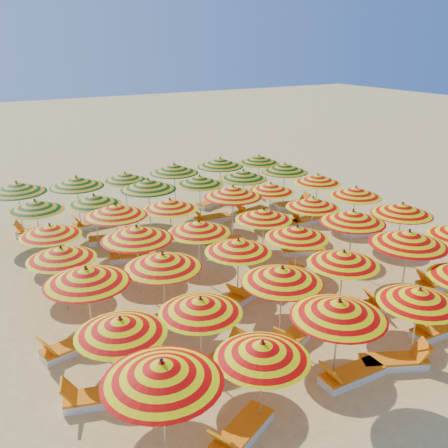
{
  "coord_description": "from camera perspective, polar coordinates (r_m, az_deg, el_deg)",
  "views": [
    {
      "loc": [
        -8.61,
        -14.3,
        7.95
      ],
      "look_at": [
        0.0,
        0.5,
        1.6
      ],
      "focal_mm": 40.0,
      "sensor_mm": 36.0,
      "label": 1
    }
  ],
  "objects": [
    {
      "name": "lounger_20",
      "position": [
        23.13,
        -1.44,
        0.64
      ],
      "size": [
        1.77,
        0.71,
        0.69
      ],
      "rotation": [
        0.0,
        0.0,
        3.07
      ],
      "color": "white",
      "rests_on": "ground"
    },
    {
      "name": "umbrella_40",
      "position": [
        25.17,
        -0.43,
        7.06
      ],
      "size": [
        2.98,
        2.98,
        2.46
      ],
      "color": "silver",
      "rests_on": "ground"
    },
    {
      "name": "umbrella_23",
      "position": [
        21.35,
        14.82,
        3.57
      ],
      "size": [
        2.23,
        2.23,
        2.31
      ],
      "color": "silver",
      "rests_on": "ground"
    },
    {
      "name": "umbrella_1",
      "position": [
        10.69,
        4.4,
        -14.21
      ],
      "size": [
        2.41,
        2.41,
        2.16
      ],
      "color": "silver",
      "rests_on": "ground"
    },
    {
      "name": "lounger_12",
      "position": [
        17.08,
        6.78,
        -6.97
      ],
      "size": [
        1.83,
        1.15,
        0.69
      ],
      "rotation": [
        0.0,
        0.0,
        0.36
      ],
      "color": "white",
      "rests_on": "ground"
    },
    {
      "name": "umbrella_18",
      "position": [
        15.74,
        -18.13,
        -3.18
      ],
      "size": [
        2.72,
        2.72,
        2.2
      ],
      "color": "silver",
      "rests_on": "ground"
    },
    {
      "name": "beachgoer_a",
      "position": [
        21.47,
        5.75,
        0.39
      ],
      "size": [
        0.5,
        0.35,
        1.31
      ],
      "primitive_type": "imported",
      "rotation": [
        0.0,
        0.0,
        0.08
      ],
      "color": "tan",
      "rests_on": "ground"
    },
    {
      "name": "lounger_24",
      "position": [
        23.21,
        -14.81,
        0.02
      ],
      "size": [
        1.76,
        0.68,
        0.69
      ],
      "rotation": [
        0.0,
        0.0,
        3.2
      ],
      "color": "white",
      "rests_on": "ground"
    },
    {
      "name": "umbrella_9",
      "position": [
        15.0,
        13.51,
        -3.76
      ],
      "size": [
        2.49,
        2.49,
        2.24
      ],
      "color": "silver",
      "rests_on": "ground"
    },
    {
      "name": "umbrella_30",
      "position": [
        20.32,
        -20.76,
        1.99
      ],
      "size": [
        2.48,
        2.48,
        2.28
      ],
      "color": "silver",
      "rests_on": "ground"
    },
    {
      "name": "umbrella_27",
      "position": [
        20.14,
        1.03,
        3.74
      ],
      "size": [
        2.41,
        2.41,
        2.5
      ],
      "color": "silver",
      "rests_on": "ground"
    },
    {
      "name": "umbrella_38",
      "position": [
        23.56,
        -11.25,
        5.3
      ],
      "size": [
        2.67,
        2.67,
        2.26
      ],
      "color": "silver",
      "rests_on": "ground"
    },
    {
      "name": "lounger_10",
      "position": [
        14.98,
        -8.52,
        -11.28
      ],
      "size": [
        1.83,
        1.06,
        0.69
      ],
      "rotation": [
        0.0,
        0.0,
        -0.3
      ],
      "color": "white",
      "rests_on": "ground"
    },
    {
      "name": "lounger_6",
      "position": [
        14.51,
        8.44,
        -12.42
      ],
      "size": [
        1.83,
        1.11,
        0.69
      ],
      "rotation": [
        0.0,
        0.0,
        3.47
      ],
      "color": "white",
      "rests_on": "ground"
    },
    {
      "name": "lounger_5",
      "position": [
        13.4,
        -0.23,
        -15.25
      ],
      "size": [
        1.83,
        1.09,
        0.69
      ],
      "rotation": [
        0.0,
        0.0,
        0.31
      ],
      "color": "white",
      "rests_on": "ground"
    },
    {
      "name": "umbrella_16",
      "position": [
        17.94,
        14.52,
        0.82
      ],
      "size": [
        3.01,
        3.01,
        2.44
      ],
      "color": "silver",
      "rests_on": "ground"
    },
    {
      "name": "umbrella_14",
      "position": [
        15.44,
        1.63,
        -2.5
      ],
      "size": [
        2.72,
        2.72,
        2.22
      ],
      "color": "silver",
      "rests_on": "ground"
    },
    {
      "name": "lounger_8",
      "position": [
        18.63,
        23.36,
        -6.2
      ],
      "size": [
        1.79,
        0.8,
        0.69
      ],
      "rotation": [
        0.0,
        0.0,
        3.01
      ],
      "color": "white",
      "rests_on": "ground"
    },
    {
      "name": "umbrella_21",
      "position": [
        18.25,
        4.56,
        1.13
      ],
      "size": [
        2.44,
        2.44,
        2.23
      ],
      "color": "silver",
      "rests_on": "ground"
    },
    {
      "name": "umbrella_8",
      "position": [
        13.42,
        6.67,
        -5.78
      ],
      "size": [
        2.83,
        2.83,
        2.35
      ],
      "color": "silver",
      "rests_on": "ground"
    },
    {
      "name": "lounger_1",
      "position": [
        13.27,
        14.27,
        -16.37
      ],
      "size": [
        1.75,
        0.62,
        0.69
      ],
      "rotation": [
        0.0,
        0.0,
        3.12
      ],
      "color": "white",
      "rests_on": "ground"
    },
    {
      "name": "lounger_7",
      "position": [
        16.71,
        18.4,
        -8.62
      ],
      "size": [
        1.82,
        0.97,
        0.69
      ],
      "rotation": [
        0.0,
        0.0,
        2.91
      ],
      "color": "white",
      "rests_on": "ground"
    },
    {
      "name": "umbrella_17",
      "position": [
        19.47,
        19.7,
        1.64
      ],
      "size": [
        2.5,
        2.5,
        2.39
      ],
      "color": "silver",
      "rests_on": "ground"
    },
    {
      "name": "umbrella_28",
      "position": [
        21.65,
        5.34,
        4.16
      ],
      "size": [
        2.71,
        2.71,
        2.21
      ],
      "color": "silver",
      "rests_on": "ground"
    },
    {
      "name": "umbrella_35",
      "position": [
        24.51,
        6.96,
        6.4
      ],
      "size": [
        2.69,
        2.69,
        2.39
      ],
      "color": "silver",
      "rests_on": "ground"
    },
    {
      "name": "umbrella_10",
      "position": [
        16.34,
        20.36,
        -1.51
      ],
      "size": [
        2.92,
        2.92,
        2.53
      ],
      "color": "silver",
      "rests_on": "ground"
    },
    {
      "name": "umbrella_25",
      "position": [
        18.51,
        -12.31,
        1.58
      ],
      "size": [
        3.05,
        3.05,
        2.43
      ],
      "color": "silver",
      "rests_on": "ground"
    },
    {
      "name": "umbrella_37",
      "position": [
        22.53,
        -16.52,
        4.66
      ],
      "size": [
        2.41,
        2.41,
        2.48
      ],
      "color": "silver",
      "rests_on": "ground"
    },
    {
      "name": "umbrella_26",
      "position": [
        19.29,
        -6.19,
        2.27
      ],
      "size": [
        2.63,
        2.63,
        2.27
      ],
      "color": "silver",
      "rests_on": "ground"
    },
    {
      "name": "umbrella_33",
      "position": [
        22.48,
        -2.79,
        5.02
      ],
      "size": [
        2.64,
        2.64,
        2.29
      ],
      "color": "silver",
      "rests_on": "ground"
    },
    {
      "name": "umbrella_12",
      "position": [
        13.64,
        -15.45,
        -5.7
      ],
      "size": [
        2.81,
        2.81,
        2.42
      ],
      "color": "silver",
      "rests_on": "ground"
    },
    {
      "name": "umbrella_20",
      "position": [
        16.88,
        -2.91,
        -0.31
      ],
      "size": [
        2.26,
        2.26,
        2.27
      ],
      "color": "silver",
      "rests_on": "ground"
    },
    {
      "name": "lounger_15",
      "position": [
        19.45,
        -10.55,
        -3.66
      ],
      "size": [
        1.83,
        1.06,
        0.69
      ],
      "rotation": [
        0.0,
        0.0,
        2.84
      ],
      "color": "white",
      "rests_on": "ground"
    },
    {
      "name": "umbrella_29",
      "position": [
        23.18,
        10.66,
        5.11
      ],
      "size": [
        2.52,
        2.52,
        2.27
      ],
      "color": "silver",
      "rests_on": "ground"
    },
    {
      "name": "lounger_25",
      "position": [
        25.42,
        -1.34,
        2.48
      ],
      "size": [
        1.83,
        1.11,
        0.69
      ],
      "rotation": [
        0.0,
        0.0,
        0.33
      ],
      "color": "white",
      "rests_on": "ground"
    },
    {
      "name": "lounger_19",
      "position": [
        21.31,
        -12.8,
        -1.65
      ],
      "size": [
        1.82,
        0.95,
        0.69
      ],
      "rotation": [
        0.0,
        0.0,
        -0.22
      ],
      "color": "white",
      "rests_on": "ground"
    },
    {
      "name": "umbrella_39",
      "position": [
        24.05,
        -5.72,
        6.34
      ],
      "size": [
        3.08,
        3.08,
        2.47
      ],
      "color": "silver",
      "rests_on": "ground"
    },
    {
      "name": "lounger_13",
      "position": [
        19.93,
        8.91,
        -2.94
      ],
      "size": [
        1.82,
        1.25,
        0.69
      ],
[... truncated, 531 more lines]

